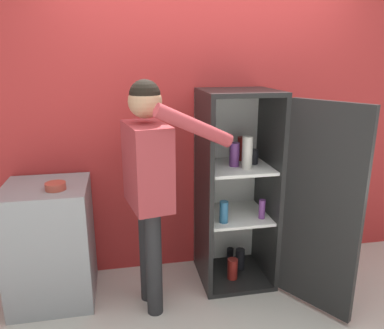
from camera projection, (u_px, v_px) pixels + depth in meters
ground_plane at (233, 329)px, 2.63m from camera, size 12.00×12.00×0.00m
wall_back at (204, 126)px, 3.20m from camera, size 7.00×0.06×2.55m
refrigerator at (251, 192)px, 3.01m from camera, size 0.93×1.08×1.60m
person at (149, 171)px, 2.60m from camera, size 0.73×0.60×1.70m
counter at (51, 243)px, 2.87m from camera, size 0.61×0.59×0.93m
bowl at (55, 186)px, 2.65m from camera, size 0.14×0.14×0.05m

